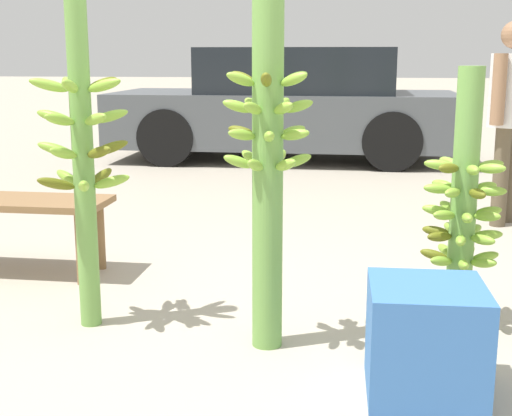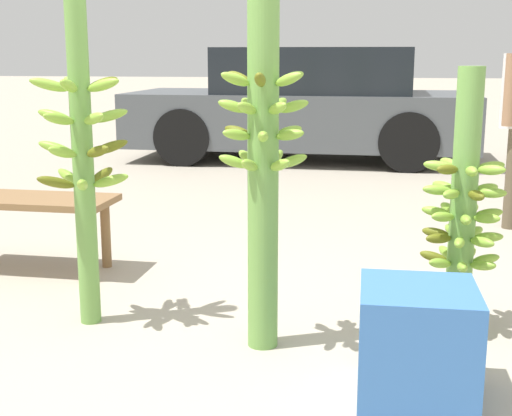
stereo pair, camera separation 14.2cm
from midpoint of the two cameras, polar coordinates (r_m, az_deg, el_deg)
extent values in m
plane|color=#A89E8C|center=(3.28, 2.93, -11.47)|extent=(80.00, 80.00, 0.00)
cylinder|color=#6B9E47|center=(3.51, -12.54, 3.36)|extent=(0.10, 0.10, 1.59)
ellipsoid|color=#5D6216|center=(3.56, -11.04, 9.73)|extent=(0.14, 0.19, 0.09)
ellipsoid|color=#84B238|center=(3.61, -13.49, 9.65)|extent=(0.16, 0.18, 0.09)
ellipsoid|color=#84B238|center=(3.48, -15.09, 9.49)|extent=(0.19, 0.11, 0.09)
ellipsoid|color=#84B238|center=(3.35, -13.57, 9.48)|extent=(0.06, 0.19, 0.09)
ellipsoid|color=#84B238|center=(3.40, -10.97, 9.63)|extent=(0.20, 0.10, 0.09)
ellipsoid|color=#84B238|center=(3.62, -12.38, 7.32)|extent=(0.09, 0.20, 0.09)
ellipsoid|color=#84B238|center=(3.55, -14.68, 7.12)|extent=(0.19, 0.07, 0.09)
ellipsoid|color=#84B238|center=(3.39, -14.35, 6.92)|extent=(0.12, 0.19, 0.09)
ellipsoid|color=#84B238|center=(3.37, -11.66, 7.01)|extent=(0.17, 0.16, 0.09)
ellipsoid|color=#84B238|center=(3.51, -10.51, 7.26)|extent=(0.19, 0.14, 0.09)
ellipsoid|color=#84B238|center=(3.63, -12.45, 4.92)|extent=(0.10, 0.20, 0.10)
ellipsoid|color=#84B238|center=(3.55, -14.62, 4.65)|extent=(0.19, 0.05, 0.10)
ellipsoid|color=#84B238|center=(3.40, -14.07, 4.36)|extent=(0.11, 0.20, 0.10)
ellipsoid|color=#5D6216|center=(3.39, -11.39, 4.46)|extent=(0.18, 0.15, 0.10)
ellipsoid|color=#5D6216|center=(3.53, -10.47, 4.81)|extent=(0.18, 0.15, 0.10)
ellipsoid|color=#5D6216|center=(3.49, -14.61, 2.00)|extent=(0.18, 0.15, 0.10)
ellipsoid|color=#84B238|center=(3.39, -12.56, 1.81)|extent=(0.11, 0.20, 0.10)
ellipsoid|color=#84B238|center=(3.48, -10.40, 2.16)|extent=(0.19, 0.05, 0.10)
ellipsoid|color=#5D6216|center=(3.63, -11.18, 2.54)|extent=(0.10, 0.20, 0.10)
ellipsoid|color=#84B238|center=(3.63, -13.68, 2.44)|extent=(0.18, 0.15, 0.10)
cylinder|color=#6B9E47|center=(3.14, 1.86, 2.47)|extent=(0.14, 0.14, 1.57)
ellipsoid|color=#84B238|center=(3.22, 2.10, 10.37)|extent=(0.05, 0.14, 0.09)
ellipsoid|color=#5D6216|center=(3.17, -0.04, 10.35)|extent=(0.15, 0.11, 0.09)
ellipsoid|color=#84B238|center=(3.04, -0.31, 10.27)|extent=(0.14, 0.11, 0.09)
ellipsoid|color=#5D6216|center=(2.97, 1.72, 10.22)|extent=(0.05, 0.14, 0.09)
ellipsoid|color=#84B238|center=(3.02, 3.97, 10.23)|extent=(0.15, 0.11, 0.09)
ellipsoid|color=#84B238|center=(3.15, 4.07, 10.31)|extent=(0.14, 0.11, 0.09)
ellipsoid|color=#84B238|center=(3.10, -0.53, 8.14)|extent=(0.15, 0.06, 0.08)
ellipsoid|color=#84B238|center=(2.99, 0.64, 7.99)|extent=(0.10, 0.15, 0.08)
ellipsoid|color=#84B238|center=(2.99, 3.16, 7.97)|extent=(0.12, 0.14, 0.08)
ellipsoid|color=#84B238|center=(3.10, 4.33, 8.11)|extent=(0.15, 0.06, 0.08)
ellipsoid|color=#84B238|center=(3.21, 3.08, 8.26)|extent=(0.10, 0.15, 0.08)
ellipsoid|color=#84B238|center=(3.21, 0.73, 8.28)|extent=(0.12, 0.14, 0.08)
ellipsoid|color=#84B238|center=(2.98, 1.94, 5.73)|extent=(0.06, 0.15, 0.07)
ellipsoid|color=#84B238|center=(3.05, 4.06, 5.86)|extent=(0.15, 0.09, 0.07)
ellipsoid|color=#84B238|center=(3.18, 3.92, 6.12)|extent=(0.14, 0.12, 0.07)
ellipsoid|color=#84B238|center=(3.24, 1.84, 6.25)|extent=(0.06, 0.15, 0.07)
ellipsoid|color=#5D6216|center=(3.18, -0.20, 6.14)|extent=(0.15, 0.09, 0.07)
ellipsoid|color=#84B238|center=(3.05, -0.24, 5.88)|extent=(0.14, 0.12, 0.07)
ellipsoid|color=#84B238|center=(3.12, -0.50, 3.74)|extent=(0.15, 0.07, 0.09)
ellipsoid|color=#84B238|center=(3.01, 0.83, 3.44)|extent=(0.09, 0.15, 0.09)
ellipsoid|color=#84B238|center=(3.02, 3.28, 3.45)|extent=(0.13, 0.14, 0.09)
ellipsoid|color=#84B238|center=(3.14, 4.22, 3.77)|extent=(0.15, 0.07, 0.09)
ellipsoid|color=#84B238|center=(3.24, 2.84, 4.05)|extent=(0.09, 0.15, 0.09)
ellipsoid|color=#84B238|center=(3.23, 0.55, 4.04)|extent=(0.13, 0.14, 0.09)
cylinder|color=#6B9E47|center=(3.51, 17.38, 0.39)|extent=(0.12, 0.12, 1.27)
ellipsoid|color=#84B238|center=(3.36, 18.03, 2.80)|extent=(0.06, 0.14, 0.06)
ellipsoid|color=#84B238|center=(3.43, 19.45, 2.88)|extent=(0.14, 0.12, 0.06)
ellipsoid|color=#84B238|center=(3.54, 19.39, 3.15)|extent=(0.15, 0.09, 0.06)
ellipsoid|color=#84B238|center=(3.60, 18.00, 3.40)|extent=(0.09, 0.15, 0.06)
ellipsoid|color=#84B238|center=(3.58, 16.30, 3.45)|extent=(0.11, 0.14, 0.06)
ellipsoid|color=#84B238|center=(3.48, 15.49, 3.27)|extent=(0.15, 0.07, 0.06)
ellipsoid|color=#5D6216|center=(3.39, 16.23, 2.98)|extent=(0.13, 0.13, 0.06)
ellipsoid|color=#84B238|center=(3.58, 15.87, 1.67)|extent=(0.13, 0.13, 0.06)
ellipsoid|color=#84B238|center=(3.47, 15.42, 1.40)|extent=(0.14, 0.06, 0.06)
ellipsoid|color=#84B238|center=(3.39, 16.52, 1.07)|extent=(0.12, 0.14, 0.06)
ellipsoid|color=#5D6216|center=(3.39, 18.36, 0.95)|extent=(0.09, 0.15, 0.06)
ellipsoid|color=#84B238|center=(3.48, 19.46, 1.14)|extent=(0.15, 0.09, 0.06)
ellipsoid|color=#84B238|center=(3.58, 19.02, 1.48)|extent=(0.14, 0.11, 0.06)
ellipsoid|color=#84B238|center=(3.62, 17.44, 1.71)|extent=(0.07, 0.14, 0.06)
ellipsoid|color=#84B238|center=(3.64, 17.95, -0.11)|extent=(0.11, 0.15, 0.06)
ellipsoid|color=#84B238|center=(3.62, 16.25, -0.05)|extent=(0.10, 0.15, 0.06)
ellipsoid|color=#84B238|center=(3.53, 15.31, -0.30)|extent=(0.15, 0.08, 0.06)
ellipsoid|color=#84B238|center=(3.43, 15.87, -0.69)|extent=(0.14, 0.12, 0.06)
ellipsoid|color=#84B238|center=(3.40, 17.59, -0.92)|extent=(0.05, 0.14, 0.06)
ellipsoid|color=#84B238|center=(3.46, 19.10, -0.80)|extent=(0.14, 0.13, 0.06)
ellipsoid|color=#84B238|center=(3.57, 19.21, -0.43)|extent=(0.15, 0.08, 0.06)
ellipsoid|color=#84B238|center=(3.42, 17.11, -2.68)|extent=(0.07, 0.14, 0.06)
ellipsoid|color=#84B238|center=(3.47, 18.77, -2.61)|extent=(0.13, 0.14, 0.06)
ellipsoid|color=#84B238|center=(3.57, 19.20, -2.22)|extent=(0.14, 0.05, 0.06)
ellipsoid|color=#84B238|center=(3.66, 18.16, -1.83)|extent=(0.12, 0.14, 0.06)
ellipsoid|color=#84B238|center=(3.66, 16.45, -1.70)|extent=(0.08, 0.15, 0.06)
ellipsoid|color=#5D6216|center=(3.58, 15.28, -1.93)|extent=(0.15, 0.10, 0.06)
ellipsoid|color=#5D6216|center=(3.48, 15.53, -2.37)|extent=(0.14, 0.11, 0.06)
ellipsoid|color=#84B238|center=(3.51, 18.82, -4.38)|extent=(0.14, 0.13, 0.07)
ellipsoid|color=#84B238|center=(3.62, 18.97, -3.92)|extent=(0.15, 0.07, 0.07)
ellipsoid|color=#84B238|center=(3.69, 17.75, -3.53)|extent=(0.11, 0.15, 0.07)
ellipsoid|color=#84B238|center=(3.68, 16.08, -3.48)|extent=(0.10, 0.15, 0.07)
ellipsoid|color=#5D6216|center=(3.59, 15.12, -3.80)|extent=(0.15, 0.08, 0.07)
ellipsoid|color=#84B238|center=(3.49, 15.64, -4.28)|extent=(0.14, 0.12, 0.07)
ellipsoid|color=#84B238|center=(3.46, 17.32, -4.55)|extent=(0.05, 0.14, 0.07)
cylinder|color=#936B4C|center=(5.59, 20.43, 8.84)|extent=(0.14, 0.14, 0.52)
cube|color=olive|center=(4.55, -17.02, 0.61)|extent=(1.08, 0.47, 0.04)
cylinder|color=olive|center=(4.56, -11.06, -2.07)|extent=(0.06, 0.06, 0.43)
cylinder|color=olive|center=(4.28, -12.58, -3.07)|extent=(0.06, 0.06, 0.43)
cube|color=#4C5156|center=(9.17, 4.07, 7.16)|extent=(4.35, 1.89, 0.66)
cube|color=black|center=(9.12, 5.22, 10.92)|extent=(2.41, 1.70, 0.55)
cylinder|color=black|center=(8.65, -5.40, 5.66)|extent=(0.70, 0.22, 0.69)
cylinder|color=black|center=(10.21, -2.94, 6.68)|extent=(0.70, 0.22, 0.69)
cylinder|color=black|center=(8.34, 12.60, 5.18)|extent=(0.70, 0.22, 0.69)
cylinder|color=black|center=(9.94, 12.28, 6.28)|extent=(0.70, 0.22, 0.69)
cube|color=#386BB2|center=(2.90, 14.14, -10.39)|extent=(0.45, 0.45, 0.45)
camera|label=1|loc=(0.07, -88.90, 0.24)|focal=50.00mm
camera|label=2|loc=(0.07, 91.10, -0.24)|focal=50.00mm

